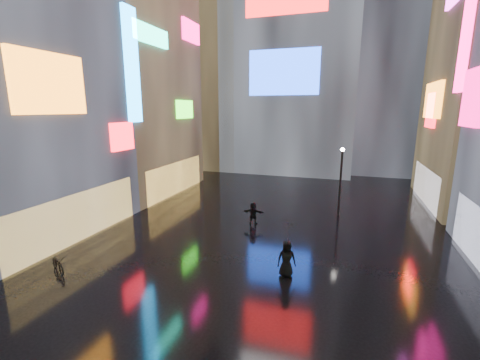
% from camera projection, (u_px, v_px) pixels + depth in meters
% --- Properties ---
extents(ground, '(140.00, 140.00, 0.00)m').
position_uv_depth(ground, '(276.00, 227.00, 22.19)').
color(ground, black).
rests_on(ground, ground).
extents(building_left_far, '(10.28, 12.00, 22.00)m').
position_uv_depth(building_left_far, '(126.00, 76.00, 30.24)').
color(building_left_far, black).
rests_on(building_left_far, ground).
extents(tower_main, '(16.00, 14.20, 42.00)m').
position_uv_depth(tower_main, '(296.00, 4.00, 40.77)').
color(tower_main, black).
rests_on(tower_main, ground).
extents(tower_flank_right, '(12.00, 12.00, 34.00)m').
position_uv_depth(tower_flank_right, '(394.00, 35.00, 39.86)').
color(tower_flank_right, black).
rests_on(tower_flank_right, ground).
extents(tower_flank_left, '(10.00, 10.00, 26.00)m').
position_uv_depth(tower_flank_left, '(211.00, 71.00, 44.03)').
color(tower_flank_left, black).
rests_on(tower_flank_left, ground).
extents(lamp_far, '(0.30, 0.30, 5.20)m').
position_uv_depth(lamp_far, '(341.00, 178.00, 23.94)').
color(lamp_far, black).
rests_on(lamp_far, ground).
extents(pedestrian_4, '(1.03, 0.85, 1.82)m').
position_uv_depth(pedestrian_4, '(287.00, 259.00, 15.42)').
color(pedestrian_4, black).
rests_on(pedestrian_4, ground).
extents(pedestrian_5, '(1.48, 0.54, 1.57)m').
position_uv_depth(pedestrian_5, '(253.00, 213.00, 22.54)').
color(pedestrian_5, black).
rests_on(pedestrian_5, ground).
extents(umbrella_2, '(1.43, 1.42, 0.94)m').
position_uv_depth(umbrella_2, '(287.00, 232.00, 15.12)').
color(umbrella_2, black).
rests_on(umbrella_2, pedestrian_4).
extents(bicycle, '(1.73, 1.25, 0.86)m').
position_uv_depth(bicycle, '(58.00, 263.00, 15.99)').
color(bicycle, black).
rests_on(bicycle, ground).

